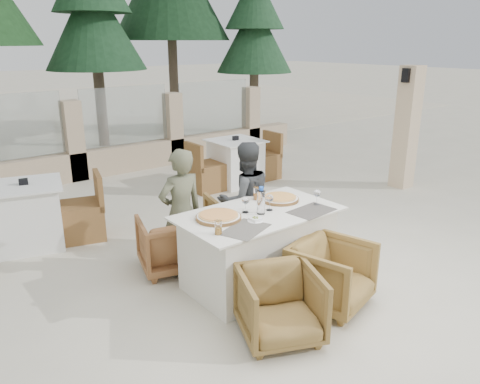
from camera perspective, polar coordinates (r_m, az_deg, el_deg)
ground at (r=4.87m, az=0.62°, el=-11.08°), size 80.00×80.00×0.00m
perimeter_wall_far at (r=8.69m, az=-19.67°, el=6.53°), size 10.00×0.34×1.60m
lantern_pillar at (r=8.23m, az=19.64°, el=7.36°), size 0.34×0.34×2.00m
pine_centre at (r=11.32m, az=-17.31°, el=17.86°), size 2.20×2.20×5.00m
pine_far_right at (r=12.78m, az=1.76°, el=17.42°), size 1.98×1.98×4.50m
dining_table at (r=4.72m, az=2.26°, el=-6.84°), size 1.60×0.90×0.77m
placemat_near_left at (r=4.16m, az=0.66°, el=-4.57°), size 0.53×0.44×0.00m
placemat_near_right at (r=4.65m, az=8.73°, el=-2.28°), size 0.48×0.34×0.00m
pizza_left at (r=4.39m, az=-2.64°, el=-2.97°), size 0.57×0.57×0.06m
pizza_right at (r=4.91m, az=4.89°, el=-0.77°), size 0.52×0.52×0.05m
water_bottle at (r=4.49m, az=2.59°, el=-1.02°), size 0.10×0.10×0.27m
wine_glass_centre at (r=4.53m, az=0.67°, el=-1.42°), size 0.10×0.10×0.18m
wine_glass_near at (r=4.60m, az=3.63°, el=-1.15°), size 0.09×0.09×0.18m
wine_glass_corner at (r=4.81m, az=9.36°, el=-0.51°), size 0.09×0.09×0.18m
beer_glass_left at (r=4.04m, az=-2.67°, el=-4.34°), size 0.06×0.06×0.13m
beer_glass_right at (r=4.91m, az=2.04°, el=-0.18°), size 0.09×0.09×0.13m
olive_dish at (r=4.34m, az=1.90°, el=-3.31°), size 0.13×0.13×0.04m
armchair_far_left at (r=5.09m, az=-8.52°, el=-6.23°), size 0.79×0.80×0.59m
armchair_far_right at (r=5.50m, az=0.27°, el=-3.69°), size 0.87×0.89×0.67m
armchair_near_left at (r=3.96m, az=4.90°, el=-13.60°), size 0.84×0.85×0.59m
armchair_near_right at (r=4.47m, az=11.08°, el=-9.83°), size 0.81×0.82×0.62m
diner_left at (r=4.85m, az=-7.19°, el=-2.56°), size 0.50×0.33×1.35m
diner_right at (r=5.23m, az=0.62°, el=-1.01°), size 0.75×0.65×1.33m
bg_table_a at (r=6.11m, az=-24.39°, el=-2.63°), size 1.80×1.22×0.77m
bg_table_b at (r=8.02m, az=-0.54°, el=3.65°), size 1.66×0.85×0.77m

